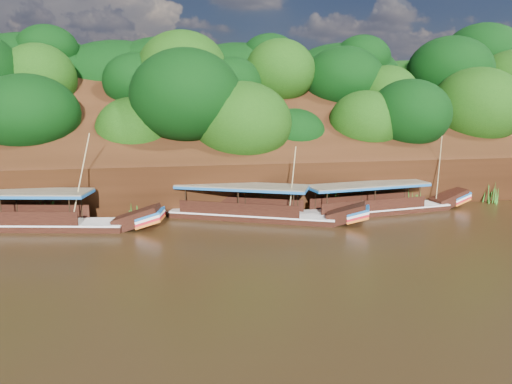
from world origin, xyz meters
The scene contains 6 objects.
ground centered at (0.00, 0.00, 0.00)m, with size 160.00×160.00×0.00m, color black.
riverbank centered at (-0.01, 22.73, 1.89)m, with size 120.00×30.06×19.40m.
boat_0 centered at (10.63, 7.71, 0.50)m, with size 13.71×3.82×5.97m.
boat_1 centered at (1.41, 7.29, 0.53)m, with size 13.29×7.24×5.61m.
boat_2 centered at (-13.32, 7.59, 0.55)m, with size 15.66×5.06×6.58m.
reeds centered at (-3.10, 9.46, 0.93)m, with size 49.46×2.15×2.19m.
Camera 1 is at (-5.10, -25.44, 8.40)m, focal length 35.00 mm.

